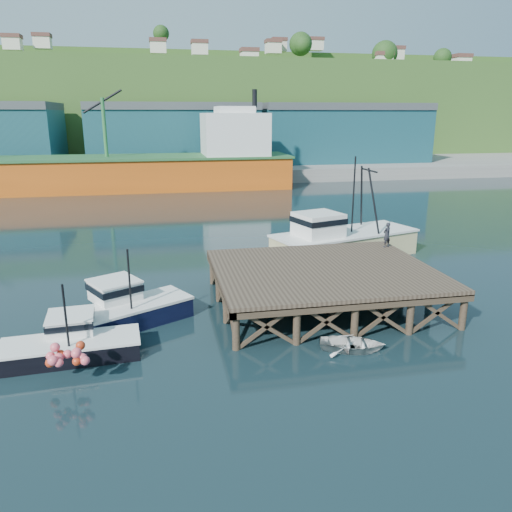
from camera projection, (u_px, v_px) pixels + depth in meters
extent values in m
plane|color=black|center=(226.00, 311.00, 27.26)|extent=(300.00, 300.00, 0.00)
cube|color=brown|center=(324.00, 270.00, 27.74)|extent=(12.00, 10.00, 0.25)
cube|color=#473828|center=(357.00, 306.00, 23.23)|extent=(12.00, 0.30, 0.35)
cylinder|color=#473828|center=(236.00, 333.00, 22.57)|extent=(0.36, 0.36, 2.60)
cylinder|color=#473828|center=(463.00, 314.00, 24.70)|extent=(0.36, 0.36, 2.60)
cylinder|color=#473828|center=(213.00, 271.00, 31.43)|extent=(0.36, 0.36, 2.60)
cylinder|color=#473828|center=(381.00, 261.00, 33.57)|extent=(0.36, 0.36, 2.60)
cube|color=gray|center=(174.00, 166.00, 93.00)|extent=(160.00, 40.00, 2.00)
cube|color=#1B515C|center=(174.00, 137.00, 86.78)|extent=(28.00, 16.00, 9.00)
cube|color=#1B515C|center=(337.00, 136.00, 92.40)|extent=(30.00, 16.00, 9.00)
cube|color=#D75A14|center=(93.00, 175.00, 69.68)|extent=(55.00, 9.50, 4.40)
cube|color=#26592D|center=(92.00, 158.00, 69.04)|extent=(55.50, 10.00, 0.30)
cube|color=silver|center=(234.00, 135.00, 71.97)|extent=(9.00, 9.00, 6.00)
cube|color=silver|center=(234.00, 111.00, 71.06)|extent=(5.00, 7.00, 1.20)
cylinder|color=black|center=(255.00, 98.00, 71.16)|extent=(0.70, 0.70, 2.50)
cube|color=#2D511E|center=(167.00, 111.00, 118.55)|extent=(220.00, 50.00, 22.00)
cube|color=black|center=(126.00, 316.00, 25.27)|extent=(6.85, 5.20, 1.01)
cube|color=silver|center=(126.00, 306.00, 25.13)|extent=(6.98, 5.30, 0.13)
cube|color=silver|center=(115.00, 291.00, 25.86)|extent=(2.88, 2.88, 1.01)
cube|color=black|center=(115.00, 287.00, 25.80)|extent=(3.04, 3.04, 0.34)
cylinder|color=black|center=(129.00, 280.00, 24.22)|extent=(0.10, 0.10, 3.14)
cube|color=black|center=(71.00, 350.00, 21.85)|extent=(5.93, 2.57, 0.80)
cube|color=silver|center=(70.00, 341.00, 21.73)|extent=(6.05, 2.62, 0.11)
cube|color=silver|center=(71.00, 324.00, 22.59)|extent=(2.06, 2.06, 0.80)
cube|color=black|center=(71.00, 320.00, 22.54)|extent=(2.18, 2.18, 0.27)
cylinder|color=black|center=(66.00, 316.00, 20.81)|extent=(0.10, 0.10, 2.85)
sphere|color=#F25969|center=(56.00, 366.00, 19.31)|extent=(0.37, 0.37, 0.37)
sphere|color=#F25969|center=(78.00, 357.00, 19.58)|extent=(0.37, 0.37, 0.37)
sphere|color=#B93517|center=(66.00, 359.00, 19.05)|extent=(0.37, 0.37, 0.37)
cube|color=beige|center=(345.00, 245.00, 37.36)|extent=(11.55, 6.81, 1.79)
cube|color=silver|center=(345.00, 233.00, 37.10)|extent=(11.80, 7.06, 0.15)
cube|color=silver|center=(314.00, 223.00, 36.40)|extent=(3.66, 3.53, 1.79)
cube|color=black|center=(314.00, 218.00, 36.29)|extent=(3.79, 3.66, 0.40)
cylinder|color=black|center=(353.00, 198.00, 36.47)|extent=(0.12, 0.12, 5.96)
imported|color=silver|center=(352.00, 344.00, 22.64)|extent=(3.47, 2.95, 0.61)
imported|color=black|center=(387.00, 235.00, 31.85)|extent=(0.68, 0.57, 1.60)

